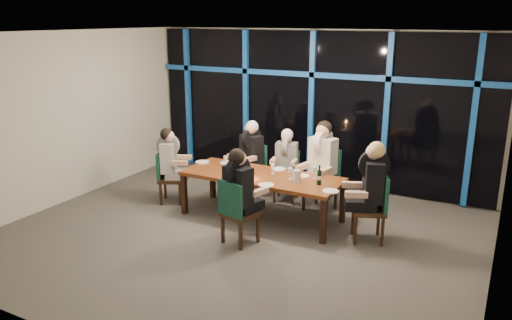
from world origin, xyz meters
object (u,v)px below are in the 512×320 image
at_px(chair_far_mid, 287,173).
at_px(water_pitcher, 297,177).
at_px(chair_far_right, 324,176).
at_px(dining_table, 262,179).
at_px(diner_end_left, 170,155).
at_px(diner_far_mid, 286,155).
at_px(diner_far_right, 322,153).
at_px(chair_end_left, 167,174).
at_px(diner_far_left, 250,148).
at_px(wine_bottle, 319,177).
at_px(chair_end_right, 375,204).
at_px(chair_near_mid, 236,209).
at_px(diner_end_right, 371,177).
at_px(diner_near_mid, 240,182).
at_px(chair_far_left, 253,167).

height_order(chair_far_mid, water_pitcher, water_pitcher).
bearing_deg(chair_far_right, dining_table, -118.47).
bearing_deg(diner_end_left, chair_far_mid, -82.18).
xyz_separation_m(diner_far_mid, diner_far_right, (0.72, -0.16, 0.16)).
relative_size(chair_end_left, diner_far_left, 0.98).
bearing_deg(wine_bottle, chair_far_right, 105.95).
xyz_separation_m(chair_end_right, chair_near_mid, (-1.73, -1.08, -0.03)).
bearing_deg(chair_near_mid, diner_far_right, -92.17).
bearing_deg(chair_end_right, diner_far_right, -147.52).
bearing_deg(diner_far_left, diner_end_right, -1.21).
bearing_deg(diner_near_mid, chair_far_left, -51.69).
distance_m(dining_table, wine_bottle, 1.02).
relative_size(chair_end_right, diner_end_left, 1.15).
bearing_deg(chair_far_right, chair_near_mid, -95.58).
distance_m(dining_table, diner_end_left, 1.78).
bearing_deg(chair_end_left, diner_far_right, -95.01).
distance_m(chair_end_left, diner_far_left, 1.56).
height_order(diner_far_left, diner_far_mid, diner_far_left).
xyz_separation_m(dining_table, diner_far_right, (0.72, 0.79, 0.33)).
bearing_deg(chair_end_right, chair_far_right, -150.88).
bearing_deg(diner_end_left, chair_far_left, -72.45).
bearing_deg(dining_table, diner_far_right, 47.55).
relative_size(chair_end_right, diner_far_left, 1.10).
xyz_separation_m(diner_far_right, water_pitcher, (-0.06, -0.89, -0.16)).
height_order(diner_end_left, water_pitcher, diner_end_left).
relative_size(diner_end_left, wine_bottle, 2.91).
bearing_deg(diner_far_mid, diner_far_right, -24.25).
xyz_separation_m(chair_end_right, diner_end_left, (-3.63, -0.10, 0.31)).
bearing_deg(chair_far_mid, diner_end_left, -159.50).
distance_m(diner_far_left, diner_end_left, 1.43).
bearing_deg(water_pitcher, chair_far_left, 138.82).
bearing_deg(diner_end_left, chair_near_mid, -141.91).
xyz_separation_m(diner_end_left, wine_bottle, (2.76, 0.06, -0.02)).
height_order(chair_far_right, chair_end_left, chair_far_right).
bearing_deg(diner_far_mid, diner_near_mid, -97.26).
bearing_deg(diner_far_left, diner_far_right, 16.03).
xyz_separation_m(chair_far_right, chair_end_right, (1.12, -0.87, -0.02)).
distance_m(chair_end_left, diner_end_left, 0.38).
xyz_separation_m(dining_table, water_pitcher, (0.66, -0.10, 0.17)).
xyz_separation_m(dining_table, diner_far_left, (-0.68, 0.84, 0.24)).
height_order(chair_far_right, diner_end_left, diner_end_left).
distance_m(chair_end_right, chair_near_mid, 2.04).
bearing_deg(diner_far_right, diner_end_left, -148.86).
height_order(diner_near_mid, wine_bottle, diner_near_mid).
relative_size(chair_far_mid, diner_far_mid, 1.03).
height_order(dining_table, chair_far_mid, chair_far_mid).
bearing_deg(diner_end_right, diner_far_left, -132.60).
height_order(chair_far_left, water_pitcher, chair_far_left).
relative_size(chair_end_right, wine_bottle, 3.33).
relative_size(chair_far_right, diner_far_right, 1.03).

